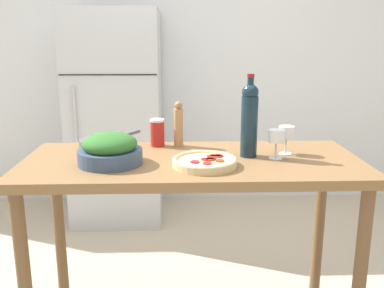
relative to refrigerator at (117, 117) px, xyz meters
name	(u,v)px	position (x,y,z in m)	size (l,w,h in m)	color
wall_back	(184,57)	(0.56, 0.40, 0.46)	(6.40, 0.06, 2.60)	silver
refrigerator	(117,117)	(0.00, 0.00, 0.00)	(0.71, 0.73, 1.68)	#B7BCC1
prep_counter	(192,185)	(0.56, -1.61, -0.02)	(1.50, 0.64, 0.94)	brown
wine_bottle	(249,119)	(0.81, -1.57, 0.28)	(0.08, 0.08, 0.37)	#142833
wine_glass_near	(276,138)	(0.93, -1.62, 0.20)	(0.07, 0.07, 0.13)	silver
wine_glass_far	(286,134)	(0.99, -1.54, 0.20)	(0.07, 0.07, 0.13)	silver
pepper_mill	(179,125)	(0.50, -1.37, 0.21)	(0.05, 0.05, 0.22)	#AD7F51
salad_bowl	(110,150)	(0.20, -1.67, 0.16)	(0.27, 0.27, 0.14)	#384C6B
homemade_pizza	(205,162)	(0.60, -1.72, 0.12)	(0.27, 0.27, 0.04)	#DBC189
salt_canister	(157,133)	(0.39, -1.37, 0.17)	(0.07, 0.07, 0.14)	#B2231E
cast_iron_skillet	(105,143)	(0.13, -1.38, 0.12)	(0.28, 0.35, 0.04)	#56565B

